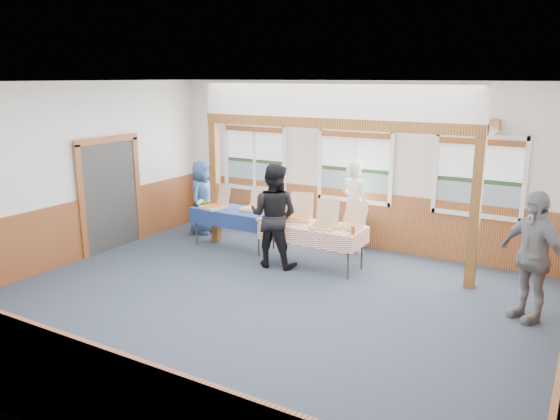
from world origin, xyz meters
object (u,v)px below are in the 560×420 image
object	(u,v)px
man_blue	(202,197)
person_grey	(532,256)
table_right	(313,228)
table_left	(234,212)
woman_black	(274,216)
woman_white	(355,206)

from	to	relation	value
man_blue	person_grey	xyz separation A→B (m)	(6.53, -1.13, 0.12)
person_grey	man_blue	bearing A→B (deg)	-152.40
table_right	man_blue	size ratio (longest dim) A/B	1.21
table_left	person_grey	size ratio (longest dim) A/B	0.99
man_blue	person_grey	world-z (taller)	person_grey
table_right	man_blue	bearing A→B (deg)	156.93
woman_black	person_grey	distance (m)	4.15
person_grey	woman_white	bearing A→B (deg)	-168.64
table_left	woman_white	distance (m)	2.33
person_grey	table_left	bearing A→B (deg)	-149.70
table_left	man_blue	size ratio (longest dim) A/B	1.14
woman_black	person_grey	bearing A→B (deg)	170.55
table_left	table_right	size ratio (longest dim) A/B	0.94
table_left	table_right	distance (m)	1.86
table_right	woman_black	world-z (taller)	woman_black
table_left	woman_white	bearing A→B (deg)	4.54
woman_white	woman_black	world-z (taller)	woman_black
table_right	table_left	bearing A→B (deg)	162.71
table_left	woman_white	world-z (taller)	woman_white
table_right	woman_white	bearing A→B (deg)	65.65
table_left	woman_black	bearing A→B (deg)	-43.23
table_right	woman_white	world-z (taller)	woman_white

